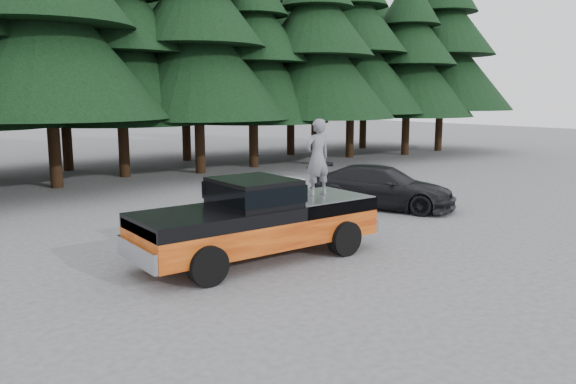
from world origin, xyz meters
TOP-DOWN VIEW (x-y plane):
  - ground at (0.00, 0.00)m, footprint 120.00×120.00m
  - pickup_truck at (-0.03, 0.73)m, footprint 6.00×2.04m
  - truck_cab at (-0.13, 0.73)m, footprint 1.66×1.90m
  - air_compressor at (0.83, 0.75)m, footprint 0.76×0.67m
  - man_on_bed at (1.78, 0.76)m, footprint 0.72×0.49m
  - parked_car at (6.82, 3.38)m, footprint 4.04×5.32m
  - treeline at (0.42, 17.20)m, footprint 60.15×16.05m

SIDE VIEW (x-z plane):
  - ground at x=0.00m, z-range 0.00..0.00m
  - pickup_truck at x=-0.03m, z-range 0.00..1.33m
  - parked_car at x=6.82m, z-range 0.00..1.43m
  - air_compressor at x=0.83m, z-range 1.33..1.79m
  - truck_cab at x=-0.13m, z-range 1.33..1.92m
  - man_on_bed at x=1.78m, z-range 1.33..3.23m
  - treeline at x=0.42m, z-range -1.03..16.47m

